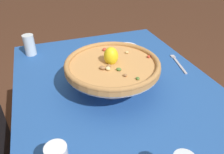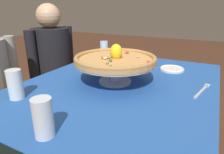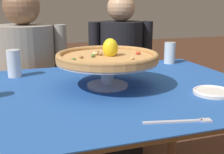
% 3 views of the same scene
% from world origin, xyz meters
% --- Properties ---
extents(dining_table, '(1.27, 0.97, 0.76)m').
position_xyz_m(dining_table, '(0.00, 0.00, 0.65)').
color(dining_table, olive).
rests_on(dining_table, ground).
extents(pizza_stand, '(0.43, 0.43, 0.12)m').
position_xyz_m(pizza_stand, '(-0.01, 0.03, 0.84)').
color(pizza_stand, '#B7B7C1').
rests_on(pizza_stand, dining_table).
extents(pizza, '(0.44, 0.44, 0.09)m').
position_xyz_m(pizza, '(-0.01, 0.03, 0.89)').
color(pizza, tan).
rests_on(pizza, pizza_stand).
extents(water_glass_back_right, '(0.07, 0.07, 0.13)m').
position_xyz_m(water_glass_back_right, '(0.49, 0.38, 0.81)').
color(water_glass_back_right, silver).
rests_on(water_glass_back_right, dining_table).
extents(side_plate, '(0.15, 0.15, 0.02)m').
position_xyz_m(side_plate, '(0.36, -0.20, 0.77)').
color(side_plate, silver).
rests_on(side_plate, dining_table).
extents(dinner_fork, '(0.21, 0.06, 0.01)m').
position_xyz_m(dinner_fork, '(0.09, -0.41, 0.76)').
color(dinner_fork, '#B7B7C1').
rests_on(dinner_fork, dining_table).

